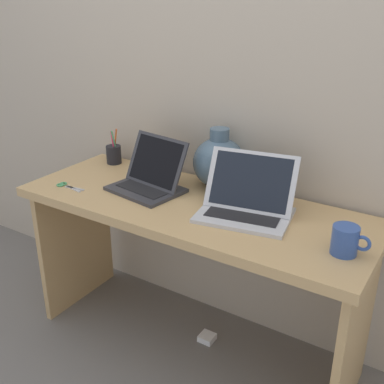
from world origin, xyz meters
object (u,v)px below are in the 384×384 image
Objects in this scene: laptop_left at (151,176)px; scissors at (66,186)px; green_vase at (219,162)px; laptop_right at (247,200)px; coffee_mug at (346,240)px; pen_cup at (114,154)px; power_brick at (207,338)px.

scissors is at bearing -151.30° from laptop_left.
laptop_right is at bearing -38.54° from green_vase.
pen_cup reaches higher than coffee_mug.
power_brick is at bearing -73.50° from green_vase.
pen_cup is (-0.83, 0.17, -0.01)m from laptop_right.
green_vase reaches higher than scissors.
laptop_left is 0.88m from coffee_mug.
coffee_mug is (0.88, -0.10, -0.01)m from laptop_left.
laptop_right is 0.42m from coffee_mug.
coffee_mug is 0.72× the size of pen_cup.
laptop_left is at bearing -25.01° from pen_cup.
laptop_left is 2.25× the size of scissors.
green_vase is at bearing 106.50° from power_brick.
laptop_right is at bearing 165.93° from coffee_mug.
coffee_mug is (0.64, -0.29, -0.06)m from green_vase.
laptop_right is 3.04× the size of coffee_mug.
laptop_left is at bearing 28.70° from scissors.
scissors reaches higher than power_brick.
green_vase reaches higher than laptop_left.
green_vase reaches higher than pen_cup.
laptop_left is at bearing -174.80° from power_brick.
laptop_left is 0.30m from green_vase.
laptop_right is 0.83m from scissors.
power_brick is (0.05, -0.16, -0.83)m from green_vase.
power_brick is (-0.19, 0.03, -0.77)m from laptop_right.
coffee_mug is at bearing -6.67° from laptop_left.
pen_cup reaches higher than power_brick.
pen_cup is at bearing 167.47° from power_brick.
laptop_left is 2.59× the size of coffee_mug.
green_vase is 0.71m from coffee_mug.
green_vase reaches higher than power_brick.
laptop_right is at bearing -7.81° from power_brick.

